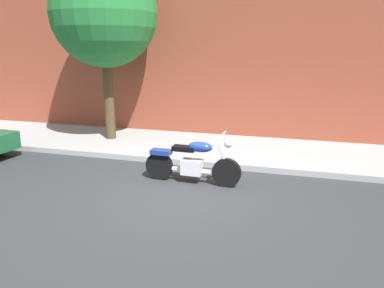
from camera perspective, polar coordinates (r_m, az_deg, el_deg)
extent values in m
plane|color=#303335|center=(7.41, -1.66, -7.55)|extent=(60.00, 60.00, 0.00)
cube|color=#A2A2A2|center=(10.27, 3.69, -0.74)|extent=(21.82, 2.94, 0.14)
cube|color=brown|center=(11.61, 5.96, 19.20)|extent=(21.82, 0.50, 7.44)
cylinder|color=black|center=(7.65, 5.37, -4.44)|extent=(0.61, 0.13, 0.61)
cylinder|color=black|center=(8.08, -5.08, -3.39)|extent=(0.61, 0.13, 0.61)
cube|color=silver|center=(7.82, 0.00, -3.57)|extent=(0.45, 0.29, 0.32)
cube|color=silver|center=(7.84, 0.00, -4.06)|extent=(1.35, 0.11, 0.06)
ellipsoid|color=navy|center=(7.63, 1.29, -0.47)|extent=(0.53, 0.27, 0.22)
cube|color=black|center=(7.75, -1.27, -0.69)|extent=(0.49, 0.25, 0.10)
cube|color=navy|center=(7.96, -4.80, -1.22)|extent=(0.45, 0.25, 0.10)
cylinder|color=silver|center=(7.58, 4.98, -2.40)|extent=(0.27, 0.06, 0.58)
cylinder|color=silver|center=(7.46, 4.62, 1.33)|extent=(0.05, 0.70, 0.04)
sphere|color=silver|center=(7.47, 5.64, 0.06)|extent=(0.17, 0.17, 0.17)
cylinder|color=silver|center=(8.07, -1.36, -3.74)|extent=(0.80, 0.11, 0.09)
cylinder|color=#4A3922|center=(11.18, -12.77, 7.41)|extent=(0.29, 0.29, 2.90)
sphere|color=#247834|center=(11.13, -13.47, 19.08)|extent=(2.99, 2.99, 2.99)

